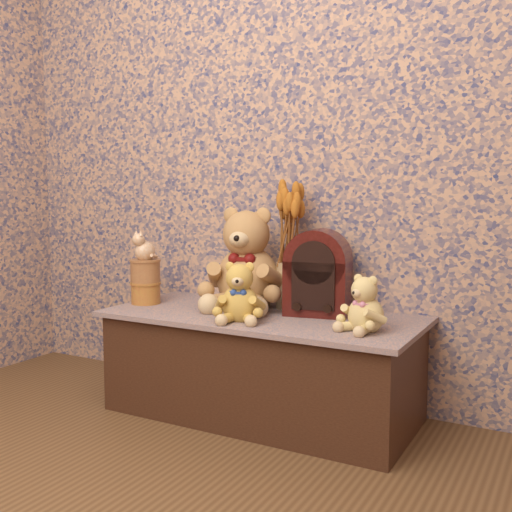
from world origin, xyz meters
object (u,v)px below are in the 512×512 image
(teddy_medium, at_px, (240,289))
(ceramic_vase, at_px, (290,285))
(cathedral_radio, at_px, (318,272))
(teddy_small, at_px, (366,301))
(teddy_large, at_px, (248,254))
(biscuit_tin_lower, at_px, (146,293))
(cat_figurine, at_px, (145,245))

(teddy_medium, distance_m, ceramic_vase, 0.32)
(cathedral_radio, bearing_deg, teddy_small, -46.48)
(teddy_large, bearing_deg, teddy_small, -28.39)
(teddy_medium, bearing_deg, biscuit_tin_lower, 147.69)
(ceramic_vase, bearing_deg, biscuit_tin_lower, -161.26)
(teddy_large, xyz_separation_m, cat_figurine, (-0.43, -0.15, 0.03))
(teddy_medium, relative_size, ceramic_vase, 1.24)
(teddy_small, relative_size, ceramic_vase, 1.10)
(teddy_medium, bearing_deg, teddy_small, -13.94)
(teddy_small, height_order, cat_figurine, cat_figurine)
(biscuit_tin_lower, relative_size, cat_figurine, 0.96)
(teddy_medium, distance_m, biscuit_tin_lower, 0.56)
(biscuit_tin_lower, height_order, cat_figurine, cat_figurine)
(cathedral_radio, relative_size, ceramic_vase, 1.76)
(teddy_medium, xyz_separation_m, biscuit_tin_lower, (-0.54, 0.10, -0.08))
(teddy_small, distance_m, ceramic_vase, 0.48)
(cathedral_radio, bearing_deg, biscuit_tin_lower, -179.56)
(cathedral_radio, xyz_separation_m, cat_figurine, (-0.76, -0.15, 0.09))
(teddy_large, xyz_separation_m, teddy_small, (0.59, -0.19, -0.12))
(ceramic_vase, xyz_separation_m, biscuit_tin_lower, (-0.61, -0.21, -0.05))
(cat_figurine, bearing_deg, cathedral_radio, 26.77)
(teddy_large, xyz_separation_m, teddy_medium, (0.11, -0.26, -0.11))
(ceramic_vase, distance_m, biscuit_tin_lower, 0.64)
(ceramic_vase, height_order, biscuit_tin_lower, ceramic_vase)
(cathedral_radio, bearing_deg, ceramic_vase, 148.89)
(biscuit_tin_lower, bearing_deg, teddy_small, -2.24)
(cathedral_radio, relative_size, biscuit_tin_lower, 2.69)
(teddy_medium, bearing_deg, cat_figurine, 147.69)
(teddy_medium, relative_size, biscuit_tin_lower, 1.91)
(teddy_small, xyz_separation_m, cathedral_radio, (-0.26, 0.19, 0.06))
(teddy_small, height_order, cathedral_radio, cathedral_radio)
(cathedral_radio, bearing_deg, teddy_medium, -141.07)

